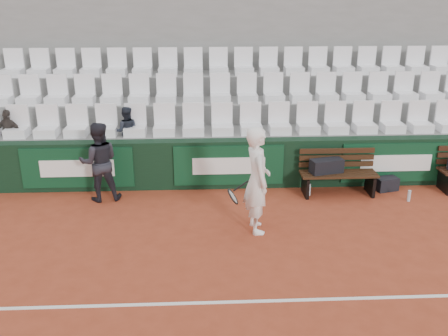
% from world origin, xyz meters
% --- Properties ---
extents(ground, '(80.00, 80.00, 0.00)m').
position_xyz_m(ground, '(0.00, 0.00, 0.00)').
color(ground, '#A03E24').
rests_on(ground, ground).
extents(court_baseline, '(18.00, 0.06, 0.01)m').
position_xyz_m(court_baseline, '(0.00, 0.00, 0.00)').
color(court_baseline, white).
rests_on(court_baseline, ground).
extents(back_barrier, '(18.00, 0.34, 1.00)m').
position_xyz_m(back_barrier, '(0.07, 3.99, 0.50)').
color(back_barrier, black).
rests_on(back_barrier, ground).
extents(grandstand_tier_front, '(18.00, 0.95, 1.00)m').
position_xyz_m(grandstand_tier_front, '(0.00, 4.62, 0.50)').
color(grandstand_tier_front, gray).
rests_on(grandstand_tier_front, ground).
extents(grandstand_tier_mid, '(18.00, 0.95, 1.45)m').
position_xyz_m(grandstand_tier_mid, '(0.00, 5.58, 0.72)').
color(grandstand_tier_mid, gray).
rests_on(grandstand_tier_mid, ground).
extents(grandstand_tier_back, '(18.00, 0.95, 1.90)m').
position_xyz_m(grandstand_tier_back, '(0.00, 6.53, 0.95)').
color(grandstand_tier_back, gray).
rests_on(grandstand_tier_back, ground).
extents(grandstand_rear_wall, '(18.00, 0.30, 4.40)m').
position_xyz_m(grandstand_rear_wall, '(0.00, 7.15, 2.20)').
color(grandstand_rear_wall, gray).
rests_on(grandstand_rear_wall, ground).
extents(seat_row_front, '(11.90, 0.44, 0.63)m').
position_xyz_m(seat_row_front, '(0.00, 4.45, 1.31)').
color(seat_row_front, white).
rests_on(seat_row_front, grandstand_tier_front).
extents(seat_row_mid, '(11.90, 0.44, 0.63)m').
position_xyz_m(seat_row_mid, '(0.00, 5.40, 1.77)').
color(seat_row_mid, white).
rests_on(seat_row_mid, grandstand_tier_mid).
extents(seat_row_back, '(11.90, 0.44, 0.63)m').
position_xyz_m(seat_row_back, '(0.00, 6.35, 2.21)').
color(seat_row_back, white).
rests_on(seat_row_back, grandstand_tier_back).
extents(bench_left, '(1.50, 0.56, 0.45)m').
position_xyz_m(bench_left, '(1.95, 3.48, 0.23)').
color(bench_left, '#371F10').
rests_on(bench_left, ground).
extents(sports_bag_left, '(0.68, 0.42, 0.27)m').
position_xyz_m(sports_bag_left, '(1.71, 3.53, 0.59)').
color(sports_bag_left, black).
rests_on(sports_bag_left, bench_left).
extents(sports_bag_ground, '(0.49, 0.37, 0.27)m').
position_xyz_m(sports_bag_ground, '(2.99, 3.65, 0.13)').
color(sports_bag_ground, black).
rests_on(sports_bag_ground, ground).
extents(water_bottle_near, '(0.07, 0.07, 0.24)m').
position_xyz_m(water_bottle_near, '(1.37, 3.46, 0.12)').
color(water_bottle_near, silver).
rests_on(water_bottle_near, ground).
extents(water_bottle_far, '(0.06, 0.06, 0.22)m').
position_xyz_m(water_bottle_far, '(3.23, 3.08, 0.11)').
color(water_bottle_far, '#AEBDC5').
rests_on(water_bottle_far, ground).
extents(tennis_player, '(0.75, 0.71, 1.82)m').
position_xyz_m(tennis_player, '(0.16, 2.05, 0.91)').
color(tennis_player, white).
rests_on(tennis_player, ground).
extents(ball_kid, '(0.84, 0.71, 1.54)m').
position_xyz_m(ball_kid, '(-2.68, 3.46, 0.77)').
color(ball_kid, black).
rests_on(ball_kid, ground).
extents(spectator_b, '(0.62, 0.36, 1.00)m').
position_xyz_m(spectator_b, '(-4.67, 4.50, 1.50)').
color(spectator_b, '#322C28').
rests_on(spectator_b, grandstand_tier_front).
extents(spectator_c, '(0.52, 0.41, 1.04)m').
position_xyz_m(spectator_c, '(-2.29, 4.50, 1.52)').
color(spectator_c, '#1E222D').
rests_on(spectator_c, grandstand_tier_front).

